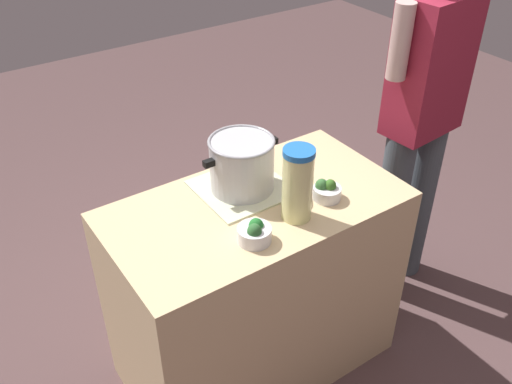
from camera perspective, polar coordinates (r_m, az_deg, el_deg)
name	(u,v)px	position (r m, az deg, el deg)	size (l,w,h in m)	color
ground_plane	(256,358)	(2.68, 0.00, -16.34)	(8.00, 8.00, 0.00)	brown
counter_slab	(256,289)	(2.35, 0.00, -9.71)	(1.11, 0.60, 0.87)	#D2B686
dish_cloth	(242,188)	(2.15, -1.40, 0.42)	(0.33, 0.32, 0.01)	beige
cooking_pot	(242,163)	(2.09, -1.44, 2.90)	(0.31, 0.25, 0.20)	#B7B7BC
lemonade_pitcher	(298,184)	(1.93, 4.21, 0.81)	(0.11, 0.11, 0.28)	beige
broccoli_bowl_front	(255,233)	(1.88, -0.14, -4.12)	(0.12, 0.12, 0.08)	silver
broccoli_bowl_center	(327,191)	(2.10, 7.12, 0.12)	(0.10, 0.10, 0.08)	silver
person_cook	(421,119)	(2.61, 16.29, 7.03)	(0.50, 0.23, 1.67)	#48535A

